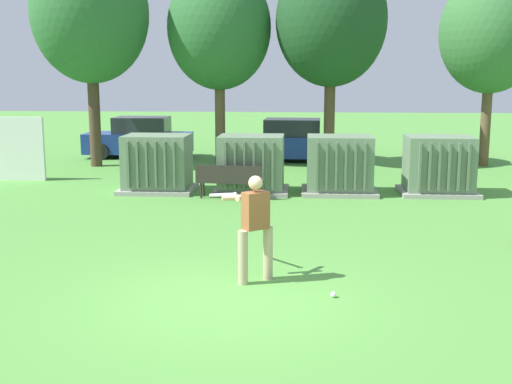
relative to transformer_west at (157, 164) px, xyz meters
name	(u,v)px	position (x,y,z in m)	size (l,w,h in m)	color
ground_plane	(230,299)	(3.09, -8.87, -0.79)	(96.00, 96.00, 0.00)	#51933D
transformer_west	(157,164)	(0.00, 0.00, 0.00)	(2.10, 1.70, 1.62)	#9E9B93
transformer_mid_west	(251,165)	(2.68, 0.03, 0.00)	(2.10, 1.70, 1.62)	#9E9B93
transformer_mid_east	(339,166)	(5.15, 0.09, 0.00)	(2.10, 1.70, 1.62)	#9E9B93
transformer_east	(438,166)	(7.90, 0.18, 0.00)	(2.10, 1.70, 1.62)	#9E9B93
park_bench	(229,179)	(2.16, -0.94, -0.25)	(1.83, 0.56, 0.92)	#2D2823
batter	(254,222)	(3.37, -7.94, 0.19)	(1.19, 1.42, 1.74)	tan
sports_ball	(333,295)	(4.63, -8.67, -0.74)	(0.09, 0.09, 0.09)	white
tree_left	(90,14)	(-3.39, 4.97, 4.60)	(4.11, 4.11, 7.85)	#4C3828
tree_center_left	(219,28)	(1.03, 6.03, 4.15)	(3.77, 3.77, 7.20)	brown
tree_center_right	(331,21)	(5.05, 5.73, 4.37)	(3.93, 3.93, 7.51)	brown
tree_right	(491,33)	(10.71, 6.13, 3.95)	(3.62, 3.62, 6.91)	brown
parked_car_leftmost	(139,139)	(-2.45, 7.59, -0.04)	(4.23, 1.98, 1.62)	navy
parked_car_left_of_center	(289,142)	(3.59, 6.88, -0.04)	(4.25, 2.02, 1.62)	navy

